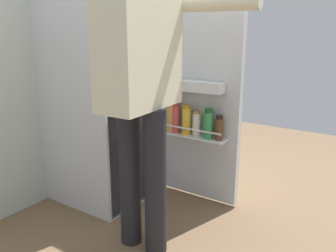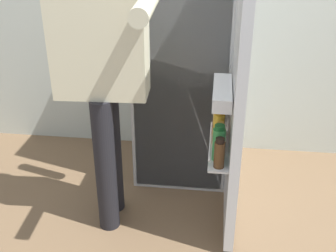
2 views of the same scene
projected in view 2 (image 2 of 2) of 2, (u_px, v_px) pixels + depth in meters
ground_plane at (174, 212)px, 2.64m from camera, size 5.23×5.23×0.00m
refrigerator at (188, 54)px, 2.69m from camera, size 0.67×1.22×1.74m
person at (103, 63)px, 2.16m from camera, size 0.58×0.78×1.64m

